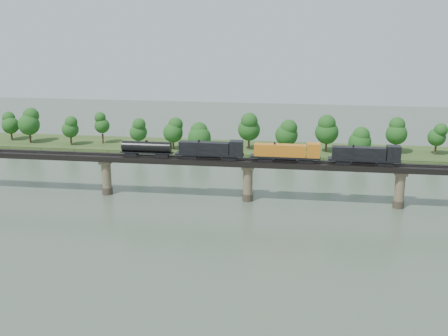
# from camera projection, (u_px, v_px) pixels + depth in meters

# --- Properties ---
(ground) EXTENTS (400.00, 400.00, 0.00)m
(ground) POSITION_uv_depth(u_px,v_px,m) (234.00, 244.00, 125.23)
(ground) COLOR #3E4C3C
(ground) RESTS_ON ground
(far_bank) EXTENTS (300.00, 24.00, 1.60)m
(far_bank) POSITION_uv_depth(u_px,v_px,m) (263.00, 150.00, 206.03)
(far_bank) COLOR #2E461C
(far_bank) RESTS_ON ground
(bridge) EXTENTS (236.00, 30.00, 11.50)m
(bridge) POSITION_uv_depth(u_px,v_px,m) (248.00, 181.00, 152.36)
(bridge) COLOR #473A2D
(bridge) RESTS_ON ground
(bridge_superstructure) EXTENTS (220.00, 4.90, 0.75)m
(bridge_superstructure) POSITION_uv_depth(u_px,v_px,m) (248.00, 159.00, 150.65)
(bridge_superstructure) COLOR black
(bridge_superstructure) RESTS_ON bridge
(far_treeline) EXTENTS (289.06, 17.54, 13.60)m
(far_treeline) POSITION_uv_depth(u_px,v_px,m) (240.00, 131.00, 200.74)
(far_treeline) COLOR #382619
(far_treeline) RESTS_ON far_bank
(freight_train) EXTENTS (74.96, 2.92, 5.16)m
(freight_train) POSITION_uv_depth(u_px,v_px,m) (260.00, 152.00, 149.61)
(freight_train) COLOR black
(freight_train) RESTS_ON bridge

